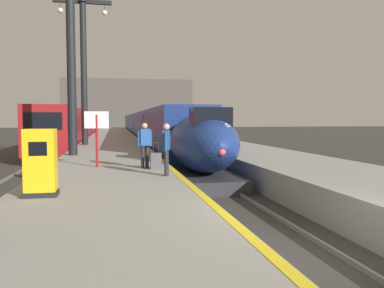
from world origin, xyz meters
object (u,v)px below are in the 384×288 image
(station_column_far, at_px, (84,58))
(passenger_mid_platform, at_px, (166,145))
(station_column_mid, at_px, (71,36))
(ticket_machine_yellow, at_px, (41,165))
(highspeed_train_main, at_px, (145,126))
(regional_train_adjacent, at_px, (74,126))
(passenger_near_edge, at_px, (145,142))
(departure_info_board, at_px, (97,128))
(rolling_suitcase, at_px, (156,161))

(station_column_far, bearing_deg, passenger_mid_platform, -77.17)
(station_column_mid, bearing_deg, ticket_machine_yellow, -88.13)
(highspeed_train_main, bearing_deg, station_column_far, -105.32)
(regional_train_adjacent, relative_size, passenger_near_edge, 21.66)
(departure_info_board, bearing_deg, passenger_near_edge, -22.93)
(ticket_machine_yellow, bearing_deg, station_column_far, 91.06)
(station_column_mid, bearing_deg, regional_train_adjacent, 95.55)
(station_column_far, bearing_deg, highspeed_train_main, 74.68)
(station_column_mid, bearing_deg, departure_info_board, -74.91)
(passenger_mid_platform, distance_m, rolling_suitcase, 1.83)
(station_column_far, relative_size, rolling_suitcase, 10.51)
(passenger_mid_platform, bearing_deg, ticket_machine_yellow, -141.61)
(passenger_mid_platform, height_order, departure_info_board, departure_info_board)
(highspeed_train_main, distance_m, rolling_suitcase, 36.26)
(highspeed_train_main, bearing_deg, departure_info_board, -97.28)
(station_column_mid, bearing_deg, passenger_mid_platform, -65.27)
(regional_train_adjacent, height_order, ticket_machine_yellow, regional_train_adjacent)
(regional_train_adjacent, bearing_deg, passenger_mid_platform, -79.09)
(highspeed_train_main, xyz_separation_m, passenger_mid_platform, (-2.18, -37.87, 0.07))
(station_column_mid, distance_m, ticket_machine_yellow, 11.96)
(passenger_mid_platform, bearing_deg, rolling_suitcase, 95.66)
(passenger_mid_platform, bearing_deg, passenger_near_edge, 104.73)
(station_column_far, xyz_separation_m, passenger_mid_platform, (3.72, -16.33, -5.13))
(highspeed_train_main, xyz_separation_m, station_column_mid, (-5.90, -29.79, 5.07))
(station_column_mid, height_order, rolling_suitcase, station_column_mid)
(highspeed_train_main, relative_size, station_column_mid, 7.46)
(station_column_mid, xyz_separation_m, station_column_far, (-0.00, 8.26, 0.13))
(passenger_near_edge, height_order, rolling_suitcase, passenger_near_edge)
(rolling_suitcase, bearing_deg, passenger_near_edge, 135.36)
(station_column_far, height_order, passenger_near_edge, station_column_far)
(station_column_far, xyz_separation_m, passenger_near_edge, (3.18, -14.27, -5.13))
(highspeed_train_main, distance_m, passenger_mid_platform, 37.93)
(station_column_far, relative_size, passenger_near_edge, 6.11)
(rolling_suitcase, bearing_deg, highspeed_train_main, 86.29)
(rolling_suitcase, relative_size, ticket_machine_yellow, 0.61)
(regional_train_adjacent, xyz_separation_m, ticket_machine_yellow, (2.55, -33.39, -0.34))
(rolling_suitcase, bearing_deg, station_column_far, 103.63)
(highspeed_train_main, relative_size, ticket_machine_yellow, 46.94)
(regional_train_adjacent, xyz_separation_m, departure_info_board, (3.62, -27.92, 0.43))
(highspeed_train_main, bearing_deg, rolling_suitcase, -93.71)
(passenger_near_edge, xyz_separation_m, ticket_machine_yellow, (-2.83, -4.73, -0.25))
(highspeed_train_main, bearing_deg, passenger_near_edge, -94.35)
(ticket_machine_yellow, bearing_deg, departure_info_board, 78.92)
(station_column_mid, relative_size, passenger_near_edge, 5.96)
(station_column_mid, relative_size, passenger_mid_platform, 5.96)
(passenger_mid_platform, distance_m, departure_info_board, 3.66)
(rolling_suitcase, height_order, departure_info_board, departure_info_board)
(station_column_mid, xyz_separation_m, departure_info_board, (1.42, -5.27, -4.48))
(passenger_mid_platform, relative_size, rolling_suitcase, 1.72)
(regional_train_adjacent, height_order, rolling_suitcase, regional_train_adjacent)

